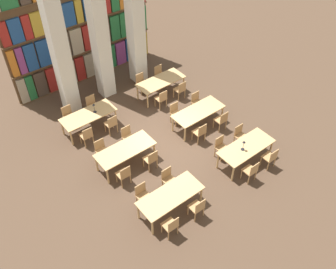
% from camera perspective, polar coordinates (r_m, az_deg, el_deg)
% --- Properties ---
extents(ground_plane, '(40.00, 40.00, 0.00)m').
position_cam_1_polar(ground_plane, '(14.53, -0.63, -1.43)').
color(ground_plane, '#4C3828').
extents(bookshelf_bank, '(6.85, 0.35, 5.50)m').
position_cam_1_polar(bookshelf_bank, '(17.11, -13.17, 15.99)').
color(bookshelf_bank, brown).
rests_on(bookshelf_bank, ground_plane).
extents(pillar_left, '(0.61, 0.61, 6.00)m').
position_cam_1_polar(pillar_left, '(15.03, -16.32, 12.82)').
color(pillar_left, silver).
rests_on(pillar_left, ground_plane).
extents(pillar_center, '(0.61, 0.61, 6.00)m').
position_cam_1_polar(pillar_center, '(15.64, -10.49, 15.11)').
color(pillar_center, silver).
rests_on(pillar_center, ground_plane).
extents(pillar_right, '(0.61, 0.61, 6.00)m').
position_cam_1_polar(pillar_right, '(16.41, -5.04, 17.08)').
color(pillar_right, silver).
rests_on(pillar_right, ground_plane).
extents(reading_table_0, '(2.16, 0.91, 0.77)m').
position_cam_1_polar(reading_table_0, '(12.00, 0.37, -9.44)').
color(reading_table_0, tan).
rests_on(reading_table_0, ground_plane).
extents(chair_0, '(0.42, 0.40, 0.90)m').
position_cam_1_polar(chair_0, '(11.63, 0.45, -13.70)').
color(chair_0, tan).
rests_on(chair_0, ground_plane).
extents(chair_1, '(0.42, 0.40, 0.90)m').
position_cam_1_polar(chair_1, '(12.33, -3.88, -9.13)').
color(chair_1, tan).
rests_on(chair_1, ground_plane).
extents(chair_2, '(0.42, 0.40, 0.90)m').
position_cam_1_polar(chair_2, '(12.04, 4.51, -11.01)').
color(chair_2, tan).
rests_on(chair_2, ground_plane).
extents(chair_3, '(0.42, 0.40, 0.90)m').
position_cam_1_polar(chair_3, '(12.71, 0.07, -6.78)').
color(chair_3, tan).
rests_on(chair_3, ground_plane).
extents(reading_table_1, '(2.16, 0.91, 0.77)m').
position_cam_1_polar(reading_table_1, '(13.69, 11.81, -2.04)').
color(reading_table_1, tan).
rests_on(reading_table_1, ground_plane).
extents(chair_4, '(0.42, 0.40, 0.90)m').
position_cam_1_polar(chair_4, '(13.26, 12.53, -5.40)').
color(chair_4, tan).
rests_on(chair_4, ground_plane).
extents(chair_5, '(0.42, 0.40, 0.90)m').
position_cam_1_polar(chair_5, '(13.87, 8.09, -1.85)').
color(chair_5, tan).
rests_on(chair_5, ground_plane).
extents(chair_6, '(0.42, 0.40, 0.90)m').
position_cam_1_polar(chair_6, '(13.85, 15.33, -3.38)').
color(chair_6, tan).
rests_on(chair_6, ground_plane).
extents(chair_7, '(0.42, 0.40, 0.90)m').
position_cam_1_polar(chair_7, '(14.44, 10.94, -0.08)').
color(chair_7, tan).
rests_on(chair_7, ground_plane).
extents(desk_lamp_0, '(0.14, 0.14, 0.42)m').
position_cam_1_polar(desk_lamp_0, '(13.31, 11.46, -1.41)').
color(desk_lamp_0, '#232328').
rests_on(desk_lamp_0, reading_table_1).
extents(reading_table_2, '(2.16, 0.91, 0.77)m').
position_cam_1_polar(reading_table_2, '(13.40, -6.53, -2.46)').
color(reading_table_2, tan).
rests_on(reading_table_2, ground_plane).
extents(chair_8, '(0.42, 0.40, 0.90)m').
position_cam_1_polar(chair_8, '(12.93, -6.74, -6.04)').
color(chair_8, tan).
rests_on(chair_8, ground_plane).
extents(chair_9, '(0.42, 0.40, 0.90)m').
position_cam_1_polar(chair_9, '(13.83, -10.09, -2.33)').
color(chair_9, tan).
rests_on(chair_9, ground_plane).
extents(chair_10, '(0.42, 0.40, 0.90)m').
position_cam_1_polar(chair_10, '(13.33, -2.60, -3.74)').
color(chair_10, tan).
rests_on(chair_10, ground_plane).
extents(chair_11, '(0.42, 0.40, 0.90)m').
position_cam_1_polar(chair_11, '(14.21, -6.13, -0.28)').
color(chair_11, tan).
rests_on(chair_11, ground_plane).
extents(reading_table_3, '(2.16, 0.91, 0.77)m').
position_cam_1_polar(reading_table_3, '(14.90, 4.64, 3.37)').
color(reading_table_3, tan).
rests_on(reading_table_3, ground_plane).
extents(chair_12, '(0.42, 0.40, 0.90)m').
position_cam_1_polar(chair_12, '(14.35, 4.90, 0.38)').
color(chair_12, tan).
rests_on(chair_12, ground_plane).
extents(chair_13, '(0.42, 0.40, 0.90)m').
position_cam_1_polar(chair_13, '(15.17, 1.18, 3.38)').
color(chair_13, tan).
rests_on(chair_13, ground_plane).
extents(chair_14, '(0.42, 0.40, 0.90)m').
position_cam_1_polar(chair_14, '(14.97, 8.15, 2.22)').
color(chair_14, tan).
rests_on(chair_14, ground_plane).
extents(chair_15, '(0.42, 0.40, 0.90)m').
position_cam_1_polar(chair_15, '(15.76, 4.41, 5.02)').
color(chair_15, tan).
rests_on(chair_15, ground_plane).
extents(reading_table_4, '(2.16, 0.91, 0.77)m').
position_cam_1_polar(reading_table_4, '(15.02, -12.04, 2.79)').
color(reading_table_4, tan).
rests_on(reading_table_4, ground_plane).
extents(chair_16, '(0.42, 0.40, 0.90)m').
position_cam_1_polar(chair_16, '(14.49, -12.27, -0.14)').
color(chair_16, tan).
rests_on(chair_16, ground_plane).
extents(chair_17, '(0.42, 0.40, 0.90)m').
position_cam_1_polar(chair_17, '(15.54, -14.91, 2.81)').
color(chair_17, tan).
rests_on(chair_17, ground_plane).
extents(chair_18, '(0.42, 0.40, 0.90)m').
position_cam_1_polar(chair_18, '(14.82, -8.63, 1.66)').
color(chair_18, tan).
rests_on(chair_18, ground_plane).
extents(chair_19, '(0.42, 0.40, 0.90)m').
position_cam_1_polar(chair_19, '(15.85, -11.45, 4.44)').
color(chair_19, tan).
rests_on(chair_19, ground_plane).
extents(desk_lamp_1, '(0.14, 0.14, 0.42)m').
position_cam_1_polar(desk_lamp_1, '(14.85, -11.22, 4.20)').
color(desk_lamp_1, '#232328').
rests_on(desk_lamp_1, reading_table_4).
extents(reading_table_5, '(2.16, 0.91, 0.77)m').
position_cam_1_polar(reading_table_5, '(16.49, -1.10, 8.01)').
color(reading_table_5, tan).
rests_on(reading_table_5, ground_plane).
extents(chair_20, '(0.42, 0.40, 0.90)m').
position_cam_1_polar(chair_20, '(15.88, -0.99, 5.51)').
color(chair_20, tan).
rests_on(chair_20, ground_plane).
extents(chair_21, '(0.42, 0.40, 0.90)m').
position_cam_1_polar(chair_21, '(16.85, -4.08, 7.93)').
color(chair_21, tan).
rests_on(chair_21, ground_plane).
extents(chair_22, '(0.42, 0.40, 0.90)m').
position_cam_1_polar(chair_22, '(16.39, 1.89, 6.88)').
color(chair_22, tan).
rests_on(chair_22, ground_plane).
extents(chair_23, '(0.42, 0.40, 0.90)m').
position_cam_1_polar(chair_23, '(17.33, -1.27, 9.18)').
color(chair_23, tan).
rests_on(chair_23, ground_plane).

